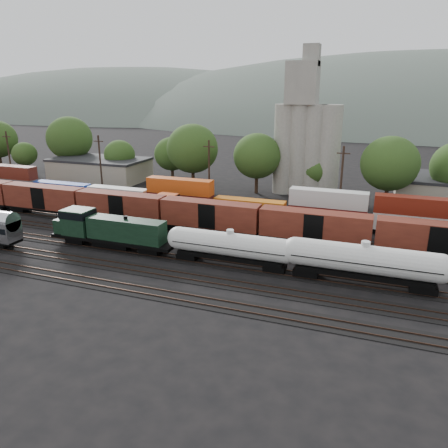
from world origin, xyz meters
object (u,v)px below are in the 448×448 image
(tank_car_a, at_px, (230,246))
(orange_locomotive, at_px, (190,208))
(green_locomotive, at_px, (106,229))
(grain_silo, at_px, (306,139))

(tank_car_a, bearing_deg, orange_locomotive, 129.35)
(tank_car_a, distance_m, orange_locomotive, 19.40)
(green_locomotive, height_order, orange_locomotive, green_locomotive)
(tank_car_a, relative_size, grain_silo, 0.58)
(green_locomotive, xyz_separation_m, tank_car_a, (17.97, -0.00, -0.12))
(green_locomotive, xyz_separation_m, orange_locomotive, (5.68, 15.00, -0.41))
(green_locomotive, relative_size, orange_locomotive, 1.12)
(green_locomotive, relative_size, tank_car_a, 1.09)
(green_locomotive, bearing_deg, orange_locomotive, 69.27)
(green_locomotive, distance_m, tank_car_a, 17.97)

